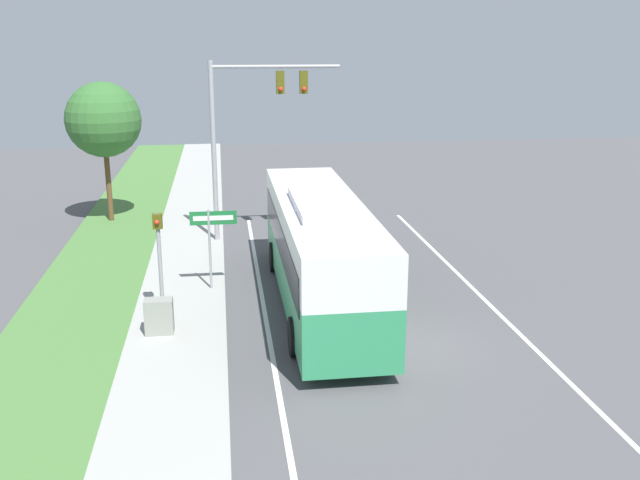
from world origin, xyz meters
name	(u,v)px	position (x,y,z in m)	size (l,w,h in m)	color
ground_plane	(403,348)	(0.00, 0.00, 0.00)	(80.00, 80.00, 0.00)	#4C4C4F
sidewalk	(174,360)	(-6.20, 0.00, 0.06)	(2.80, 80.00, 0.12)	#9E9E99
grass_verge	(48,368)	(-9.40, 0.00, 0.05)	(3.60, 80.00, 0.10)	#477538
lane_divider_near	(272,356)	(-3.60, 0.00, 0.00)	(0.14, 30.00, 0.01)	silver
lane_divider_far	(527,341)	(3.60, 0.00, 0.00)	(0.14, 30.00, 0.01)	silver
bus	(320,246)	(-1.79, 3.65, 1.97)	(2.69, 11.79, 3.64)	#2D8956
signal_gantry	(248,117)	(-3.62, 11.46, 5.17)	(5.24, 0.41, 7.41)	#939399
pedestrian_signal	(159,248)	(-6.70, 3.25, 2.21)	(0.28, 0.34, 3.26)	#939399
street_sign	(212,233)	(-5.17, 5.38, 2.05)	(1.54, 0.08, 2.83)	#939399
utility_cabinet	(159,316)	(-6.68, 1.75, 0.63)	(0.80, 0.51, 1.02)	gray
roadside_tree	(103,120)	(-9.92, 15.56, 4.72)	(3.36, 3.36, 6.32)	brown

